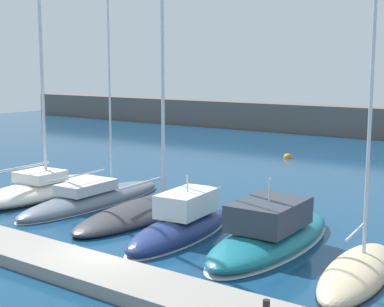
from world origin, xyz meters
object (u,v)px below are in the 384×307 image
object	(u,v)px
motorboat_navy_fourth	(182,225)
motorboat_teal_fifth	(271,233)
sailboat_sand_sixth	(358,271)
sailboat_ivory_nearest	(39,188)
sailboat_charcoal_third	(150,206)
sailboat_slate_second	(93,198)
mooring_buoy_orange	(288,158)

from	to	relation	value
motorboat_navy_fourth	motorboat_teal_fifth	size ratio (longest dim) A/B	0.83
sailboat_sand_sixth	motorboat_navy_fourth	bearing A→B (deg)	82.00
sailboat_ivory_nearest	sailboat_charcoal_third	distance (m)	7.25
sailboat_slate_second	motorboat_teal_fifth	bearing A→B (deg)	-97.48
sailboat_ivory_nearest	motorboat_navy_fourth	world-z (taller)	sailboat_ivory_nearest
sailboat_ivory_nearest	sailboat_sand_sixth	world-z (taller)	sailboat_ivory_nearest
sailboat_charcoal_third	motorboat_teal_fifth	distance (m)	7.36
sailboat_ivory_nearest	motorboat_navy_fourth	xyz separation A→B (m)	(10.71, -1.20, -0.03)
sailboat_slate_second	sailboat_ivory_nearest	bearing A→B (deg)	98.04
sailboat_slate_second	sailboat_sand_sixth	distance (m)	15.08
motorboat_navy_fourth	motorboat_teal_fifth	xyz separation A→B (m)	(3.75, 0.95, 0.07)
motorboat_navy_fourth	sailboat_sand_sixth	world-z (taller)	sailboat_sand_sixth
sailboat_charcoal_third	motorboat_teal_fifth	bearing A→B (deg)	-103.05
sailboat_sand_sixth	mooring_buoy_orange	bearing A→B (deg)	26.08
motorboat_navy_fourth	sailboat_charcoal_third	bearing A→B (deg)	53.42
sailboat_slate_second	mooring_buoy_orange	distance (m)	19.54
mooring_buoy_orange	sailboat_ivory_nearest	bearing A→B (deg)	-103.69
sailboat_slate_second	sailboat_charcoal_third	world-z (taller)	sailboat_charcoal_third
motorboat_teal_fifth	sailboat_sand_sixth	xyz separation A→B (m)	(3.98, -1.23, -0.33)
sailboat_slate_second	mooring_buoy_orange	size ratio (longest dim) A/B	27.34
sailboat_slate_second	sailboat_charcoal_third	xyz separation A→B (m)	(3.68, 0.22, 0.04)
sailboat_charcoal_third	motorboat_teal_fifth	size ratio (longest dim) A/B	2.09
sailboat_slate_second	mooring_buoy_orange	world-z (taller)	sailboat_slate_second
sailboat_charcoal_third	sailboat_ivory_nearest	bearing A→B (deg)	92.74
motorboat_teal_fifth	mooring_buoy_orange	distance (m)	22.53
sailboat_ivory_nearest	mooring_buoy_orange	size ratio (longest dim) A/B	28.11
sailboat_ivory_nearest	mooring_buoy_orange	bearing A→B (deg)	-17.34
sailboat_charcoal_third	mooring_buoy_orange	world-z (taller)	sailboat_charcoal_third
motorboat_navy_fourth	mooring_buoy_orange	size ratio (longest dim) A/B	10.86
motorboat_teal_fifth	sailboat_sand_sixth	distance (m)	4.18
sailboat_ivory_nearest	sailboat_sand_sixth	distance (m)	18.50
sailboat_ivory_nearest	sailboat_slate_second	distance (m)	3.58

